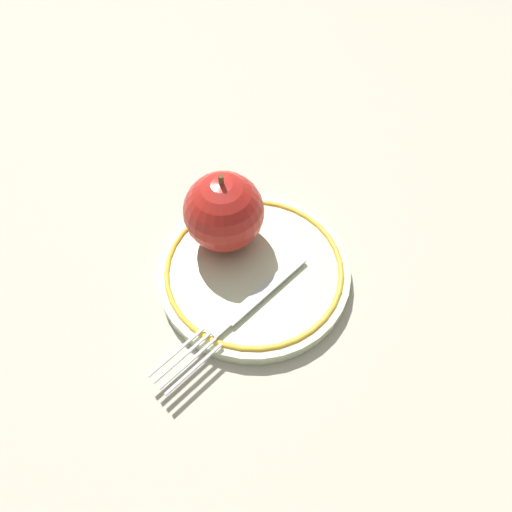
# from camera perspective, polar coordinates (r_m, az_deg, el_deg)

# --- Properties ---
(ground_plane) EXTENTS (2.00, 2.00, 0.00)m
(ground_plane) POSITION_cam_1_polar(r_m,az_deg,el_deg) (0.54, -0.30, -1.43)
(ground_plane) COLOR #B8AF9A
(plate) EXTENTS (0.20, 0.20, 0.02)m
(plate) POSITION_cam_1_polar(r_m,az_deg,el_deg) (0.52, -0.00, -1.78)
(plate) COLOR beige
(plate) RESTS_ON ground_plane
(apple_red_whole) EXTENTS (0.08, 0.08, 0.09)m
(apple_red_whole) POSITION_cam_1_polar(r_m,az_deg,el_deg) (0.51, -3.71, 5.06)
(apple_red_whole) COLOR #B2221C
(apple_red_whole) RESTS_ON plate
(fork) EXTENTS (0.14, 0.16, 0.00)m
(fork) POSITION_cam_1_polar(r_m,az_deg,el_deg) (0.49, -1.91, -6.49)
(fork) COLOR silver
(fork) RESTS_ON plate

